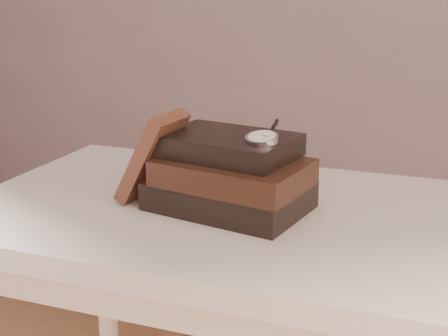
% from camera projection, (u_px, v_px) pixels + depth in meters
% --- Properties ---
extents(table, '(1.00, 0.60, 0.75)m').
position_uv_depth(table, '(239.00, 253.00, 1.13)').
color(table, beige).
rests_on(table, ground).
extents(book_stack, '(0.30, 0.23, 0.13)m').
position_uv_depth(book_stack, '(230.00, 175.00, 1.08)').
color(book_stack, black).
rests_on(book_stack, table).
extents(journal, '(0.12, 0.12, 0.17)m').
position_uv_depth(journal, '(152.00, 157.00, 1.12)').
color(journal, '#3A1F16').
rests_on(journal, table).
extents(pocket_watch, '(0.07, 0.16, 0.02)m').
position_uv_depth(pocket_watch, '(262.00, 138.00, 1.01)').
color(pocket_watch, silver).
rests_on(pocket_watch, book_stack).
extents(eyeglasses, '(0.13, 0.15, 0.05)m').
position_uv_depth(eyeglasses, '(212.00, 150.00, 1.20)').
color(eyeglasses, silver).
rests_on(eyeglasses, book_stack).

